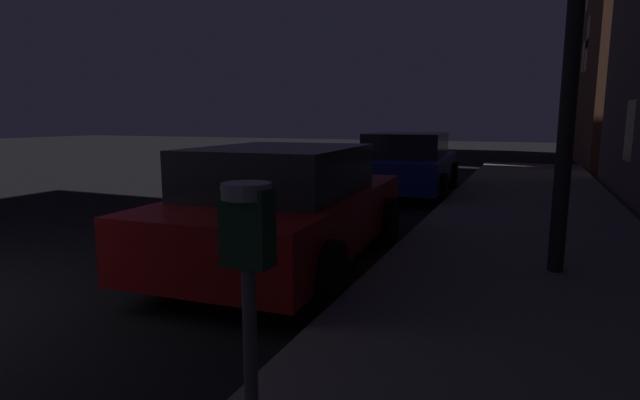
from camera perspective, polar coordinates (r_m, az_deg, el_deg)
The scene contains 3 objects.
parking_meter at distance 1.92m, azimuth -8.32°, elevation -7.81°, with size 0.19×0.19×1.36m.
car_red at distance 5.93m, azimuth -3.92°, elevation -0.68°, with size 2.31×4.32×1.43m.
car_blue at distance 11.84m, azimuth 10.03°, elevation 4.20°, with size 2.33×4.50×1.43m.
Camera 1 is at (5.51, -1.62, 1.74)m, focal length 27.61 mm.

